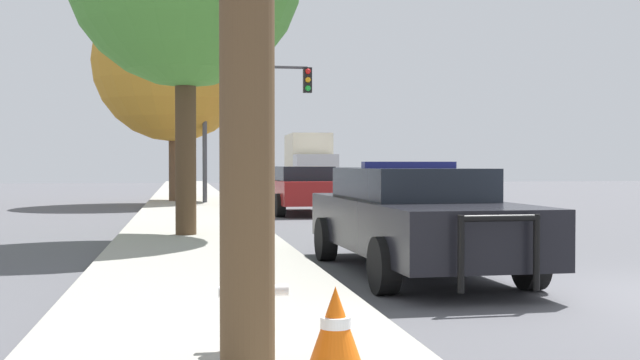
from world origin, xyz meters
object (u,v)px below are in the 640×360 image
(police_car, at_px, (414,217))
(car_background_oncoming, at_px, (359,183))
(traffic_light, at_px, (249,103))
(car_background_midblock, at_px, (301,188))
(tree_sidewalk_mid, at_px, (173,61))
(fire_hydrant, at_px, (254,287))
(traffic_cone, at_px, (335,326))
(box_truck, at_px, (309,160))

(police_car, bearing_deg, car_background_oncoming, -102.08)
(traffic_light, bearing_deg, car_background_midblock, -76.74)
(car_background_oncoming, height_order, tree_sidewalk_mid, tree_sidewalk_mid)
(fire_hydrant, xyz_separation_m, car_background_midblock, (2.96, 17.69, 0.18))
(traffic_cone, bearing_deg, car_background_midblock, 82.32)
(tree_sidewalk_mid, height_order, traffic_cone, tree_sidewalk_mid)
(traffic_cone, bearing_deg, box_truck, 81.26)
(police_car, height_order, box_truck, box_truck)
(police_car, xyz_separation_m, traffic_light, (-0.76, 17.88, 2.89))
(box_truck, relative_size, traffic_cone, 13.61)
(police_car, height_order, car_background_oncoming, police_car)
(police_car, distance_m, fire_hydrant, 5.29)
(box_truck, bearing_deg, fire_hydrant, 82.55)
(police_car, bearing_deg, fire_hydrant, 59.17)
(box_truck, xyz_separation_m, traffic_cone, (-6.14, -39.92, -1.29))
(car_background_midblock, distance_m, box_truck, 21.89)
(fire_hydrant, distance_m, traffic_cone, 0.84)
(fire_hydrant, relative_size, traffic_cone, 1.55)
(fire_hydrant, bearing_deg, police_car, 60.68)
(tree_sidewalk_mid, bearing_deg, traffic_light, -27.57)
(fire_hydrant, relative_size, box_truck, 0.11)
(fire_hydrant, xyz_separation_m, traffic_light, (1.83, 22.50, 3.08))
(traffic_light, xyz_separation_m, car_background_oncoming, (4.65, 2.94, -2.93))
(traffic_light, height_order, car_background_midblock, traffic_light)
(police_car, relative_size, traffic_cone, 10.12)
(car_background_midblock, height_order, tree_sidewalk_mid, tree_sidewalk_mid)
(car_background_midblock, distance_m, tree_sidewalk_mid, 8.52)
(car_background_midblock, relative_size, traffic_cone, 8.78)
(fire_hydrant, distance_m, traffic_light, 22.78)
(traffic_cone, bearing_deg, car_background_oncoming, 77.08)
(car_background_midblock, xyz_separation_m, box_truck, (3.66, 21.56, 0.93))
(car_background_midblock, bearing_deg, police_car, -93.84)
(tree_sidewalk_mid, bearing_deg, box_truck, 64.16)
(box_truck, bearing_deg, car_background_oncoming, 91.51)
(box_truck, height_order, tree_sidewalk_mid, tree_sidewalk_mid)
(box_truck, relative_size, tree_sidewalk_mid, 0.91)
(car_background_oncoming, bearing_deg, box_truck, -85.66)
(fire_hydrant, xyz_separation_m, car_background_oncoming, (6.48, 25.44, 0.15))
(police_car, relative_size, car_background_oncoming, 1.20)
(fire_hydrant, height_order, traffic_light, traffic_light)
(car_background_midblock, bearing_deg, fire_hydrant, -101.72)
(traffic_light, bearing_deg, car_background_oncoming, 32.31)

